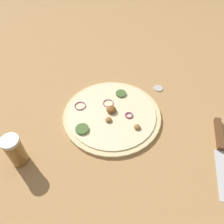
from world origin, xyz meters
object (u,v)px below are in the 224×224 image
Objects in this scene: pizza at (112,114)px; loose_cap at (158,88)px; knife at (220,143)px; spice_jar at (15,151)px.

pizza reaches higher than loose_cap.
knife is 0.63m from spice_jar.
pizza is 0.33m from spice_jar.
pizza reaches higher than knife.
knife is 7.21× the size of loose_cap.
knife is at bearing -165.28° from loose_cap.
spice_jar is 0.57m from loose_cap.
spice_jar is at bearing 106.73° from pizza.
spice_jar is at bearing 108.86° from loose_cap.
spice_jar is 2.91× the size of loose_cap.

